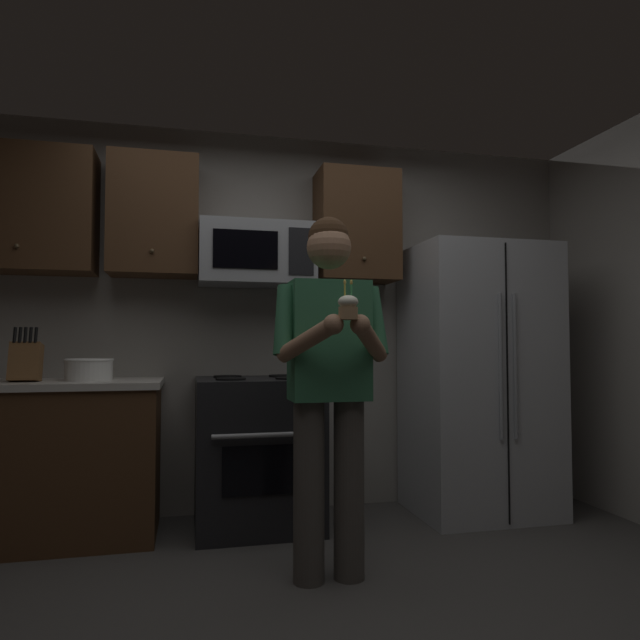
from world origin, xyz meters
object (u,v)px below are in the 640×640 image
object	(u,v)px
knife_block	(26,361)
oven_range	(258,452)
refrigerator	(478,379)
cupcake	(348,307)
bowl_large_white	(89,369)
microwave	(256,255)
person	(330,372)

from	to	relation	value
knife_block	oven_range	bearing A→B (deg)	1.27
knife_block	refrigerator	bearing A→B (deg)	-0.20
refrigerator	knife_block	bearing A→B (deg)	179.80
oven_range	cupcake	distance (m)	1.49
refrigerator	oven_range	bearing A→B (deg)	178.50
refrigerator	bowl_large_white	size ratio (longest dim) A/B	6.50
bowl_large_white	cupcake	bearing A→B (deg)	-44.63
microwave	knife_block	xyz separation A→B (m)	(-1.33, -0.15, -0.68)
bowl_large_white	oven_range	bearing A→B (deg)	-0.37
microwave	cupcake	xyz separation A→B (m)	(0.24, -1.34, -0.43)
refrigerator	cupcake	world-z (taller)	refrigerator
oven_range	person	bearing A→B (deg)	-74.87
oven_range	person	xyz separation A→B (m)	(0.24, -0.89, 0.53)
refrigerator	bowl_large_white	distance (m)	2.50
microwave	knife_block	size ratio (longest dim) A/B	2.31
cupcake	microwave	bearing A→B (deg)	100.19
oven_range	microwave	size ratio (longest dim) A/B	1.26
refrigerator	cupcake	bearing A→B (deg)	-136.91
bowl_large_white	person	bearing A→B (deg)	-35.83
refrigerator	cupcake	size ratio (longest dim) A/B	10.35
microwave	refrigerator	distance (m)	1.72
oven_range	person	world-z (taller)	person
oven_range	refrigerator	distance (m)	1.56
refrigerator	person	xyz separation A→B (m)	(-1.26, -0.85, 0.10)
oven_range	bowl_large_white	xyz separation A→B (m)	(-1.00, 0.01, 0.53)
cupcake	bowl_large_white	bearing A→B (deg)	135.37
refrigerator	person	size ratio (longest dim) A/B	1.02
oven_range	microwave	bearing A→B (deg)	89.98
knife_block	person	bearing A→B (deg)	-28.65
knife_block	bowl_large_white	distance (m)	0.34
refrigerator	knife_block	size ratio (longest dim) A/B	5.63
person	microwave	bearing A→B (deg)	103.41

